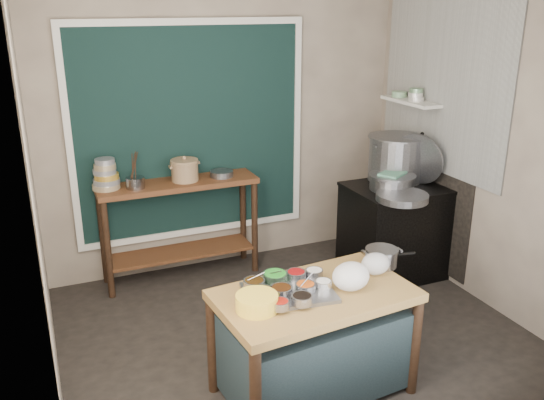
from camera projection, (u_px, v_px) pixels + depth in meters
name	position (u px, v px, depth m)	size (l,w,h in m)	color
floor	(290.00, 331.00, 4.62)	(3.50, 3.00, 0.02)	#29231F
back_wall	(226.00, 123.00, 5.47)	(3.50, 0.02, 2.80)	gray
left_wall	(31.00, 191.00, 3.51)	(0.02, 3.00, 2.80)	gray
right_wall	(483.00, 140.00, 4.81)	(0.02, 3.00, 2.80)	gray
curtain_panel	(191.00, 132.00, 5.33)	(2.10, 0.02, 1.90)	black
curtain_frame	(191.00, 132.00, 5.32)	(2.22, 0.03, 2.02)	beige
tile_panel	(443.00, 78.00, 5.13)	(0.02, 1.70, 1.70)	#B2B2AA
soot_patch	(425.00, 196.00, 5.60)	(0.01, 1.30, 1.30)	black
wall_shelf	(411.00, 101.00, 5.44)	(0.22, 0.70, 0.03)	beige
prep_table	(313.00, 343.00, 3.78)	(1.25, 0.72, 0.75)	olive
back_counter	(180.00, 230.00, 5.37)	(1.45, 0.40, 0.95)	#523017
stove_block	(396.00, 232.00, 5.46)	(0.90, 0.68, 0.85)	black
stove_top	(399.00, 188.00, 5.31)	(0.92, 0.69, 0.03)	black
condiment_tray	(289.00, 293.00, 3.62)	(0.55, 0.40, 0.02)	gray
condiment_bowls	(285.00, 286.00, 3.61)	(0.56, 0.46, 0.07)	gray
yellow_basin	(257.00, 302.00, 3.43)	(0.26, 0.26, 0.10)	gold
saucepan	(381.00, 257.00, 4.00)	(0.23, 0.23, 0.13)	gray
plastic_bag_a	(351.00, 276.00, 3.66)	(0.25, 0.21, 0.18)	white
plastic_bag_b	(375.00, 264.00, 3.87)	(0.20, 0.17, 0.15)	white
bowl_stack	(106.00, 176.00, 4.98)	(0.24, 0.24, 0.27)	tan
utensil_cup	(135.00, 183.00, 5.02)	(0.16, 0.16, 0.10)	gray
ceramic_crock	(185.00, 171.00, 5.21)	(0.26, 0.26, 0.18)	olive
wide_bowl	(222.00, 174.00, 5.36)	(0.22, 0.22, 0.05)	gray
stock_pot	(396.00, 158.00, 5.43)	(0.55, 0.55, 0.43)	gray
pot_lid	(418.00, 159.00, 5.30)	(0.50, 0.50, 0.02)	gray
steamer	(392.00, 182.00, 5.20)	(0.43, 0.43, 0.14)	gray
green_cloth	(393.00, 174.00, 5.18)	(0.24, 0.18, 0.02)	slate
shallow_pan	(402.00, 197.00, 4.93)	(0.45, 0.45, 0.06)	gray
shelf_bowl_stack	(416.00, 95.00, 5.36)	(0.15, 0.15, 0.12)	silver
shelf_bowl_green	(399.00, 94.00, 5.59)	(0.15, 0.15, 0.05)	gray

